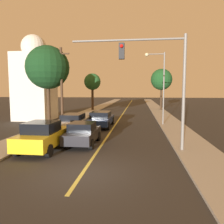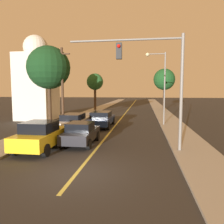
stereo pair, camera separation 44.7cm
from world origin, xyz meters
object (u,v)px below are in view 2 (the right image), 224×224
(tree_left_near, at_px, (49,68))
(car_outer_lane_front, at_px, (41,135))
(car_near_lane_second, at_px, (101,119))
(tree_left_far, at_px, (95,82))
(tree_right_near, at_px, (164,80))
(utility_pole_left, at_px, (62,85))
(car_near_lane_front, at_px, (81,133))
(streetlamp_right, at_px, (160,78))
(domed_building_left, at_px, (37,81))
(traffic_signal_mast, at_px, (154,71))
(car_outer_lane_second, at_px, (74,122))

(tree_left_near, bearing_deg, car_outer_lane_front, -69.06)
(car_near_lane_second, xyz_separation_m, tree_left_far, (-4.43, 16.92, 4.14))
(car_near_lane_second, relative_size, tree_left_near, 0.67)
(tree_left_far, distance_m, tree_right_near, 12.01)
(utility_pole_left, height_order, tree_right_near, utility_pole_left)
(car_near_lane_front, distance_m, car_outer_lane_front, 2.55)
(tree_left_near, bearing_deg, car_near_lane_second, -3.43)
(car_near_lane_second, height_order, utility_pole_left, utility_pole_left)
(car_near_lane_front, relative_size, streetlamp_right, 0.54)
(tree_left_far, xyz_separation_m, domed_building_left, (-4.31, -12.55, -0.32))
(car_near_lane_second, height_order, tree_left_near, tree_left_near)
(tree_left_near, distance_m, domed_building_left, 5.39)
(utility_pole_left, bearing_deg, tree_left_near, 162.67)
(car_outer_lane_front, relative_size, utility_pole_left, 0.57)
(traffic_signal_mast, relative_size, domed_building_left, 0.65)
(car_near_lane_second, distance_m, traffic_signal_mast, 9.86)
(car_outer_lane_second, xyz_separation_m, streetlamp_right, (7.53, 4.15, 3.90))
(car_near_lane_front, bearing_deg, car_outer_lane_front, -140.15)
(car_outer_lane_second, height_order, tree_left_far, tree_left_far)
(car_outer_lane_front, bearing_deg, domed_building_left, 117.66)
(streetlamp_right, height_order, tree_right_near, tree_right_near)
(car_near_lane_front, relative_size, car_near_lane_second, 0.74)
(car_outer_lane_front, xyz_separation_m, tree_left_near, (-3.41, 8.90, 4.88))
(utility_pole_left, bearing_deg, streetlamp_right, 11.11)
(utility_pole_left, distance_m, tree_left_far, 17.12)
(domed_building_left, bearing_deg, car_outer_lane_second, -45.23)
(car_outer_lane_second, bearing_deg, utility_pole_left, 128.65)
(car_outer_lane_front, height_order, tree_left_near, tree_left_near)
(traffic_signal_mast, bearing_deg, streetlamp_right, 83.83)
(car_outer_lane_front, bearing_deg, tree_left_near, 110.94)
(tree_left_far, bearing_deg, domed_building_left, -108.95)
(utility_pole_left, bearing_deg, car_outer_lane_second, -51.35)
(domed_building_left, bearing_deg, car_outer_lane_front, -62.34)
(car_outer_lane_second, xyz_separation_m, utility_pole_left, (-1.84, 2.31, 3.21))
(streetlamp_right, bearing_deg, car_outer_lane_front, -126.30)
(streetlamp_right, height_order, tree_left_near, tree_left_near)
(car_near_lane_second, xyz_separation_m, streetlamp_right, (5.57, 1.67, 3.90))
(utility_pole_left, height_order, domed_building_left, domed_building_left)
(tree_left_near, bearing_deg, streetlamp_right, 7.05)
(car_near_lane_front, relative_size, car_outer_lane_front, 0.91)
(utility_pole_left, relative_size, tree_left_near, 0.96)
(utility_pole_left, distance_m, tree_left_near, 2.38)
(tree_right_near, height_order, domed_building_left, domed_building_left)
(car_near_lane_second, bearing_deg, streetlamp_right, 16.72)
(car_near_lane_front, distance_m, tree_left_near, 10.32)
(car_near_lane_front, distance_m, tree_right_near, 26.87)
(car_outer_lane_second, bearing_deg, car_near_lane_second, 51.65)
(car_outer_lane_second, distance_m, tree_right_near, 23.39)
(tree_right_near, relative_size, domed_building_left, 0.71)
(car_near_lane_front, relative_size, domed_building_left, 0.38)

